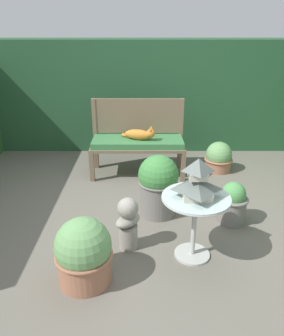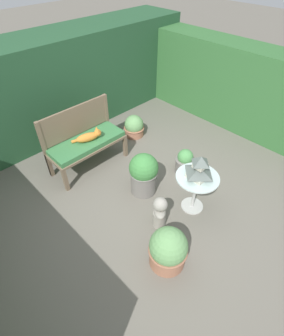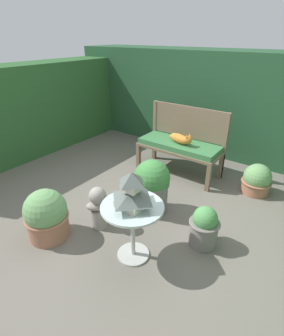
# 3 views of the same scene
# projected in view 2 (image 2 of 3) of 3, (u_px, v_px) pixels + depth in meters

# --- Properties ---
(ground) EXTENTS (30.00, 30.00, 0.00)m
(ground) POSITION_uv_depth(u_px,v_px,m) (148.00, 196.00, 4.09)
(ground) COLOR #666056
(foliage_hedge_back) EXTENTS (6.40, 1.07, 1.78)m
(foliage_hedge_back) POSITION_uv_depth(u_px,v_px,m) (46.00, 88.00, 4.95)
(foliage_hedge_back) COLOR #234C2D
(foliage_hedge_back) RESTS_ON ground
(foliage_hedge_right) EXTENTS (0.70, 3.79, 1.58)m
(foliage_hedge_right) POSITION_uv_depth(u_px,v_px,m) (239.00, 87.00, 5.20)
(foliage_hedge_right) COLOR #336633
(foliage_hedge_right) RESTS_ON ground
(garden_bench) EXTENTS (1.30, 0.53, 0.53)m
(garden_bench) POSITION_uv_depth(u_px,v_px,m) (87.00, 144.00, 4.35)
(garden_bench) COLOR brown
(garden_bench) RESTS_ON ground
(bench_backrest) EXTENTS (1.30, 0.06, 1.04)m
(bench_backrest) POSITION_uv_depth(u_px,v_px,m) (76.00, 124.00, 4.30)
(bench_backrest) COLOR brown
(bench_backrest) RESTS_ON ground
(cat) EXTENTS (0.46, 0.27, 0.20)m
(cat) POSITION_uv_depth(u_px,v_px,m) (89.00, 137.00, 4.25)
(cat) COLOR orange
(cat) RESTS_ON garden_bench
(patio_table) EXTENTS (0.60, 0.60, 0.62)m
(patio_table) POSITION_uv_depth(u_px,v_px,m) (196.00, 184.00, 3.62)
(patio_table) COLOR #B7B7B2
(patio_table) RESTS_ON ground
(pagoda_birdhouse) EXTENTS (0.33, 0.33, 0.35)m
(pagoda_birdhouse) POSITION_uv_depth(u_px,v_px,m) (199.00, 169.00, 3.44)
(pagoda_birdhouse) COLOR beige
(pagoda_birdhouse) RESTS_ON patio_table
(garden_bust) EXTENTS (0.30, 0.31, 0.53)m
(garden_bust) POSITION_uv_depth(u_px,v_px,m) (160.00, 212.00, 3.52)
(garden_bust) COLOR gray
(garden_bust) RESTS_ON ground
(potted_plant_bench_left) EXTENTS (0.44, 0.44, 0.70)m
(potted_plant_bench_left) POSITION_uv_depth(u_px,v_px,m) (144.00, 173.00, 3.95)
(potted_plant_bench_left) COLOR slate
(potted_plant_bench_left) RESTS_ON ground
(potted_plant_table_near) EXTENTS (0.48, 0.48, 0.58)m
(potted_plant_table_near) POSITION_uv_depth(u_px,v_px,m) (168.00, 249.00, 3.10)
(potted_plant_table_near) COLOR #9E664C
(potted_plant_table_near) RESTS_ON ground
(potted_plant_path_edge) EXTENTS (0.41, 0.41, 0.43)m
(potted_plant_path_edge) POSITION_uv_depth(u_px,v_px,m) (134.00, 127.00, 5.21)
(potted_plant_path_edge) COLOR #9E664C
(potted_plant_path_edge) RESTS_ON ground
(potted_plant_bench_right) EXTENTS (0.33, 0.33, 0.47)m
(potted_plant_bench_right) POSITION_uv_depth(u_px,v_px,m) (185.00, 162.00, 4.36)
(potted_plant_bench_right) COLOR slate
(potted_plant_bench_right) RESTS_ON ground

